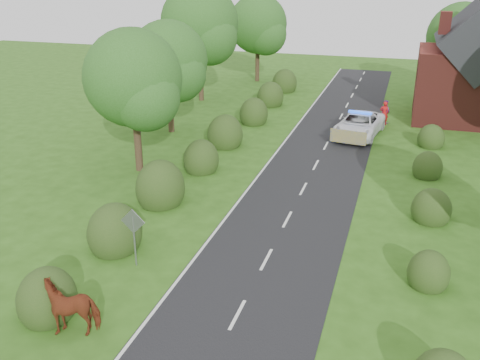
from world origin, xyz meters
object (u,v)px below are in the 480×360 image
(pedestrian_purple, at_px, (385,111))
(pedestrian_red, at_px, (384,113))
(road_sign, at_px, (134,229))
(cow, at_px, (73,308))
(police_van, at_px, (359,125))

(pedestrian_purple, bearing_deg, pedestrian_red, 127.65)
(road_sign, bearing_deg, pedestrian_red, 71.10)
(pedestrian_red, bearing_deg, road_sign, 55.26)
(pedestrian_red, relative_size, pedestrian_purple, 1.02)
(cow, distance_m, pedestrian_red, 30.08)
(cow, xyz_separation_m, pedestrian_purple, (8.47, 29.52, 0.11))
(police_van, height_order, pedestrian_purple, police_van)
(police_van, bearing_deg, pedestrian_purple, 77.65)
(road_sign, distance_m, cow, 4.38)
(police_van, relative_size, pedestrian_red, 3.44)
(pedestrian_red, height_order, pedestrian_purple, pedestrian_red)
(police_van, bearing_deg, road_sign, -99.94)
(cow, height_order, police_van, police_van)
(pedestrian_red, distance_m, pedestrian_purple, 0.65)
(road_sign, distance_m, pedestrian_purple, 26.60)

